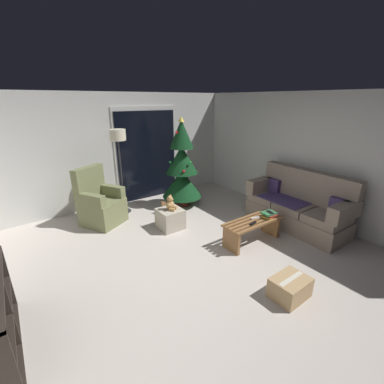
{
  "coord_description": "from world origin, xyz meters",
  "views": [
    {
      "loc": [
        -2.05,
        -2.71,
        2.35
      ],
      "look_at": [
        0.4,
        0.7,
        0.85
      ],
      "focal_mm": 24.41,
      "sensor_mm": 36.0,
      "label": 1
    }
  ],
  "objects_px": {
    "remote_white": "(255,218)",
    "cell_phone": "(270,212)",
    "cardboard_box_taped_mid_floor": "(290,288)",
    "teddy_bear_chestnut_by_tree": "(163,208)",
    "armchair": "(100,204)",
    "remote_black": "(253,223)",
    "teddy_bear_honey": "(170,204)",
    "ottoman": "(170,219)",
    "book_stack": "(269,214)",
    "christmas_tree": "(182,168)",
    "floor_lamp": "(118,143)",
    "coffee_table": "(252,228)",
    "couch": "(298,206)"
  },
  "relations": [
    {
      "from": "remote_black",
      "to": "teddy_bear_chestnut_by_tree",
      "type": "height_order",
      "value": "remote_black"
    },
    {
      "from": "armchair",
      "to": "teddy_bear_honey",
      "type": "bearing_deg",
      "value": -44.96
    },
    {
      "from": "remote_black",
      "to": "teddy_bear_chestnut_by_tree",
      "type": "distance_m",
      "value": 2.11
    },
    {
      "from": "cell_phone",
      "to": "teddy_bear_honey",
      "type": "distance_m",
      "value": 1.8
    },
    {
      "from": "remote_black",
      "to": "book_stack",
      "type": "relative_size",
      "value": 0.6
    },
    {
      "from": "book_stack",
      "to": "ottoman",
      "type": "height_order",
      "value": "book_stack"
    },
    {
      "from": "ottoman",
      "to": "cardboard_box_taped_mid_floor",
      "type": "height_order",
      "value": "ottoman"
    },
    {
      "from": "coffee_table",
      "to": "book_stack",
      "type": "bearing_deg",
      "value": -11.81
    },
    {
      "from": "cardboard_box_taped_mid_floor",
      "to": "teddy_bear_chestnut_by_tree",
      "type": "bearing_deg",
      "value": 90.49
    },
    {
      "from": "christmas_tree",
      "to": "cell_phone",
      "type": "bearing_deg",
      "value": -80.5
    },
    {
      "from": "coffee_table",
      "to": "armchair",
      "type": "height_order",
      "value": "armchair"
    },
    {
      "from": "teddy_bear_honey",
      "to": "teddy_bear_chestnut_by_tree",
      "type": "relative_size",
      "value": 1.0
    },
    {
      "from": "book_stack",
      "to": "christmas_tree",
      "type": "relative_size",
      "value": 0.13
    },
    {
      "from": "couch",
      "to": "floor_lamp",
      "type": "xyz_separation_m",
      "value": [
        -2.49,
        2.59,
        1.11
      ]
    },
    {
      "from": "remote_white",
      "to": "floor_lamp",
      "type": "xyz_separation_m",
      "value": [
        -1.38,
        2.5,
        1.08
      ]
    },
    {
      "from": "teddy_bear_honey",
      "to": "cardboard_box_taped_mid_floor",
      "type": "xyz_separation_m",
      "value": [
        0.24,
        -2.46,
        -0.37
      ]
    },
    {
      "from": "christmas_tree",
      "to": "teddy_bear_chestnut_by_tree",
      "type": "height_order",
      "value": "christmas_tree"
    },
    {
      "from": "remote_black",
      "to": "ottoman",
      "type": "relative_size",
      "value": 0.35
    },
    {
      "from": "cell_phone",
      "to": "armchair",
      "type": "distance_m",
      "value": 3.22
    },
    {
      "from": "cell_phone",
      "to": "teddy_bear_honey",
      "type": "height_order",
      "value": "teddy_bear_honey"
    },
    {
      "from": "cell_phone",
      "to": "cardboard_box_taped_mid_floor",
      "type": "xyz_separation_m",
      "value": [
        -0.96,
        -1.12,
        -0.37
      ]
    },
    {
      "from": "ottoman",
      "to": "teddy_bear_honey",
      "type": "bearing_deg",
      "value": -55.67
    },
    {
      "from": "remote_black",
      "to": "book_stack",
      "type": "distance_m",
      "value": 0.44
    },
    {
      "from": "cell_phone",
      "to": "cardboard_box_taped_mid_floor",
      "type": "bearing_deg",
      "value": -116.02
    },
    {
      "from": "cell_phone",
      "to": "teddy_bear_chestnut_by_tree",
      "type": "height_order",
      "value": "cell_phone"
    },
    {
      "from": "ottoman",
      "to": "cardboard_box_taped_mid_floor",
      "type": "bearing_deg",
      "value": -84.39
    },
    {
      "from": "remote_white",
      "to": "cardboard_box_taped_mid_floor",
      "type": "xyz_separation_m",
      "value": [
        -0.71,
        -1.22,
        -0.29
      ]
    },
    {
      "from": "remote_white",
      "to": "teddy_bear_chestnut_by_tree",
      "type": "bearing_deg",
      "value": -141.14
    },
    {
      "from": "remote_black",
      "to": "coffee_table",
      "type": "bearing_deg",
      "value": -58.44
    },
    {
      "from": "remote_white",
      "to": "cardboard_box_taped_mid_floor",
      "type": "distance_m",
      "value": 1.44
    },
    {
      "from": "remote_black",
      "to": "floor_lamp",
      "type": "distance_m",
      "value": 3.07
    },
    {
      "from": "coffee_table",
      "to": "teddy_bear_honey",
      "type": "distance_m",
      "value": 1.55
    },
    {
      "from": "book_stack",
      "to": "teddy_bear_honey",
      "type": "xyz_separation_m",
      "value": [
        -1.2,
        1.33,
        0.05
      ]
    },
    {
      "from": "ottoman",
      "to": "teddy_bear_chestnut_by_tree",
      "type": "distance_m",
      "value": 0.69
    },
    {
      "from": "coffee_table",
      "to": "floor_lamp",
      "type": "distance_m",
      "value": 3.09
    },
    {
      "from": "couch",
      "to": "cardboard_box_taped_mid_floor",
      "type": "relative_size",
      "value": 4.12
    },
    {
      "from": "cell_phone",
      "to": "christmas_tree",
      "type": "height_order",
      "value": "christmas_tree"
    },
    {
      "from": "christmas_tree",
      "to": "ottoman",
      "type": "bearing_deg",
      "value": -134.72
    },
    {
      "from": "remote_white",
      "to": "cell_phone",
      "type": "xyz_separation_m",
      "value": [
        0.25,
        -0.1,
        0.08
      ]
    },
    {
      "from": "remote_white",
      "to": "cell_phone",
      "type": "distance_m",
      "value": 0.28
    },
    {
      "from": "remote_black",
      "to": "armchair",
      "type": "xyz_separation_m",
      "value": [
        -1.77,
        2.36,
        -0.02
      ]
    },
    {
      "from": "book_stack",
      "to": "armchair",
      "type": "distance_m",
      "value": 3.22
    },
    {
      "from": "teddy_bear_honey",
      "to": "teddy_bear_chestnut_by_tree",
      "type": "distance_m",
      "value": 0.79
    },
    {
      "from": "cell_phone",
      "to": "teddy_bear_honey",
      "type": "xyz_separation_m",
      "value": [
        -1.2,
        1.34,
        -0.0
      ]
    },
    {
      "from": "remote_black",
      "to": "couch",
      "type": "bearing_deg",
      "value": -98.8
    },
    {
      "from": "couch",
      "to": "book_stack",
      "type": "relative_size",
      "value": 7.46
    },
    {
      "from": "couch",
      "to": "teddy_bear_honey",
      "type": "relative_size",
      "value": 6.85
    },
    {
      "from": "remote_white",
      "to": "cell_phone",
      "type": "bearing_deg",
      "value": 84.92
    },
    {
      "from": "armchair",
      "to": "teddy_bear_chestnut_by_tree",
      "type": "xyz_separation_m",
      "value": [
        1.22,
        -0.34,
        -0.28
      ]
    },
    {
      "from": "teddy_bear_chestnut_by_tree",
      "to": "armchair",
      "type": "bearing_deg",
      "value": 164.22
    }
  ]
}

